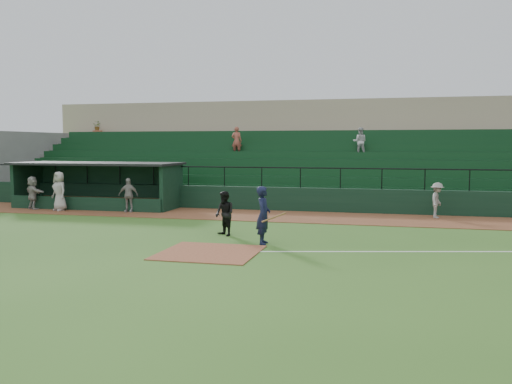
# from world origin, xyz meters

# --- Properties ---
(ground) EXTENTS (90.00, 90.00, 0.00)m
(ground) POSITION_xyz_m (0.00, 0.00, 0.00)
(ground) COLOR #335D1E
(ground) RESTS_ON ground
(warning_track) EXTENTS (40.00, 4.00, 0.03)m
(warning_track) POSITION_xyz_m (0.00, 8.00, 0.01)
(warning_track) COLOR brown
(warning_track) RESTS_ON ground
(home_plate_dirt) EXTENTS (3.00, 3.00, 0.03)m
(home_plate_dirt) POSITION_xyz_m (0.00, -1.00, 0.01)
(home_plate_dirt) COLOR brown
(home_plate_dirt) RESTS_ON ground
(foul_line) EXTENTS (17.49, 4.44, 0.01)m
(foul_line) POSITION_xyz_m (8.00, 1.20, 0.01)
(foul_line) COLOR white
(foul_line) RESTS_ON ground
(stadium_structure) EXTENTS (38.00, 13.08, 6.40)m
(stadium_structure) POSITION_xyz_m (-0.00, 16.46, 2.30)
(stadium_structure) COLOR black
(stadium_structure) RESTS_ON ground
(dugout) EXTENTS (8.90, 3.20, 2.42)m
(dugout) POSITION_xyz_m (-9.75, 9.56, 1.33)
(dugout) COLOR black
(dugout) RESTS_ON ground
(batter_at_plate) EXTENTS (1.07, 0.76, 1.97)m
(batter_at_plate) POSITION_xyz_m (1.29, 0.91, 0.98)
(batter_at_plate) COLOR black
(batter_at_plate) RESTS_ON ground
(umpire) EXTENTS (1.02, 0.99, 1.65)m
(umpire) POSITION_xyz_m (-0.50, 2.21, 0.83)
(umpire) COLOR black
(umpire) RESTS_ON ground
(runner) EXTENTS (0.86, 1.17, 1.63)m
(runner) POSITION_xyz_m (7.49, 8.98, 0.84)
(runner) COLOR gray
(runner) RESTS_ON warning_track
(dugout_player_a) EXTENTS (1.04, 0.54, 1.69)m
(dugout_player_a) POSITION_xyz_m (-7.18, 7.62, 0.87)
(dugout_player_a) COLOR #99948F
(dugout_player_a) RESTS_ON warning_track
(dugout_player_b) EXTENTS (1.14, 0.99, 1.98)m
(dugout_player_b) POSITION_xyz_m (-10.85, 7.31, 1.02)
(dugout_player_b) COLOR #ACA7A1
(dugout_player_b) RESTS_ON warning_track
(dugout_player_c) EXTENTS (1.63, 1.19, 1.70)m
(dugout_player_c) POSITION_xyz_m (-12.56, 7.53, 0.88)
(dugout_player_c) COLOR #A29D98
(dugout_player_c) RESTS_ON warning_track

